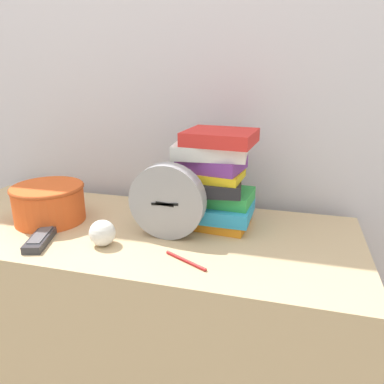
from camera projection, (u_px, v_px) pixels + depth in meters
The scene contains 8 objects.
wall_back at pixel (166, 74), 1.27m from camera, with size 6.00×0.04×2.40m.
desk at pixel (138, 337), 1.22m from camera, with size 1.30×0.52×0.77m.
desk_clock at pixel (167, 202), 1.01m from camera, with size 0.21×0.05×0.21m.
book_stack at pixel (215, 179), 1.09m from camera, with size 0.24×0.20×0.28m.
basket at pixel (49, 202), 1.14m from camera, with size 0.22×0.22×0.11m.
tv_remote at pixel (42, 237), 1.02m from camera, with size 0.09×0.17×0.02m.
crumpled_paper_ball at pixel (102, 233), 0.99m from camera, with size 0.07×0.07×0.07m.
pen at pixel (186, 261), 0.91m from camera, with size 0.12×0.07×0.01m.
Camera 1 is at (0.43, -0.67, 1.22)m, focal length 35.00 mm.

